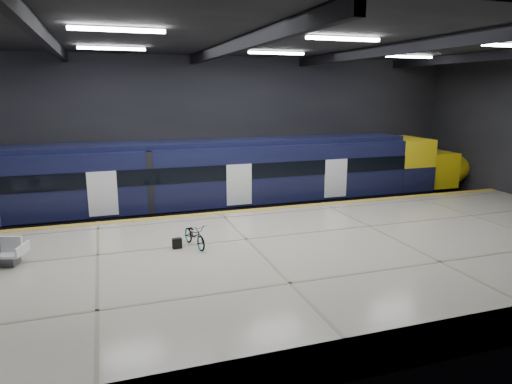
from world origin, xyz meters
name	(u,v)px	position (x,y,z in m)	size (l,w,h in m)	color
ground	(239,259)	(0.00, 0.00, 0.00)	(30.00, 30.00, 0.00)	black
room_shell	(237,106)	(0.00, 0.00, 5.72)	(30.10, 16.10, 8.05)	black
platform	(260,269)	(0.00, -2.50, 0.55)	(30.00, 11.00, 1.10)	#BAB19D
safety_strip	(220,213)	(0.00, 2.75, 1.11)	(30.00, 0.40, 0.01)	gold
rails	(207,219)	(0.00, 5.50, 0.08)	(30.00, 1.52, 0.16)	gray
train	(207,179)	(0.04, 5.50, 2.06)	(29.40, 2.84, 3.79)	black
bicycle	(195,235)	(-1.88, -1.20, 1.51)	(0.54, 1.54, 0.81)	#99999E
pannier_bag	(177,243)	(-2.48, -1.20, 1.28)	(0.30, 0.18, 0.35)	black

